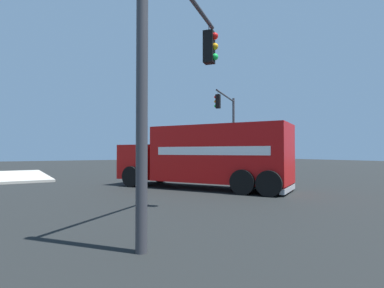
# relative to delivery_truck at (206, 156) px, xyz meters

# --- Properties ---
(ground_plane) EXTENTS (100.00, 100.00, 0.00)m
(ground_plane) POSITION_rel_delivery_truck_xyz_m (0.35, -0.96, -1.50)
(ground_plane) COLOR black
(delivery_truck) EXTENTS (8.35, 6.28, 2.88)m
(delivery_truck) POSITION_rel_delivery_truck_xyz_m (0.00, 0.00, 0.00)
(delivery_truck) COLOR red
(delivery_truck) RESTS_ON ground
(traffic_light_primary) EXTENTS (3.09, 4.06, 6.13)m
(traffic_light_primary) POSITION_rel_delivery_truck_xyz_m (6.61, -6.68, 2.57)
(traffic_light_primary) COLOR #38383D
(traffic_light_primary) RESTS_ON ground
(traffic_light_secondary) EXTENTS (2.76, 3.51, 5.77)m
(traffic_light_secondary) POSITION_rel_delivery_truck_xyz_m (-5.85, 4.86, 2.31)
(traffic_light_secondary) COLOR #38383D
(traffic_light_secondary) RESTS_ON ground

